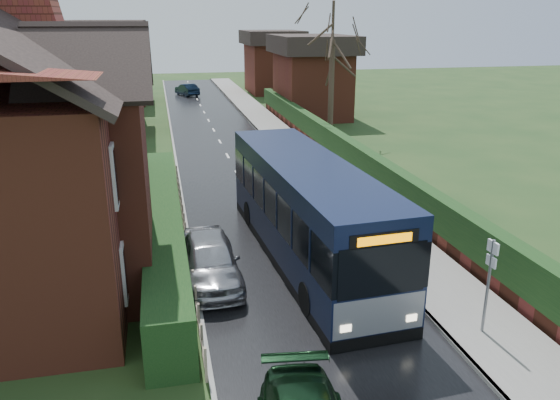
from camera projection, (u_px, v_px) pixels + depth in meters
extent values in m
plane|color=#32481F|center=(306.00, 303.00, 15.79)|extent=(140.00, 140.00, 0.00)
cube|color=black|center=(250.00, 197.00, 25.04)|extent=(6.00, 100.00, 0.02)
cube|color=slate|center=(338.00, 190.00, 25.89)|extent=(2.50, 100.00, 0.14)
cube|color=gray|center=(314.00, 191.00, 25.65)|extent=(0.12, 100.00, 0.14)
cube|color=gray|center=(182.00, 201.00, 24.41)|extent=(0.12, 100.00, 0.10)
cube|color=black|center=(164.00, 226.00, 19.37)|extent=(1.20, 16.00, 1.60)
cube|color=brown|center=(369.00, 183.00, 26.14)|extent=(0.30, 50.00, 0.60)
cube|color=black|center=(370.00, 165.00, 25.85)|extent=(0.60, 50.00, 1.20)
cube|color=brown|center=(104.00, 196.00, 15.56)|extent=(2.50, 4.00, 6.00)
cube|color=silver|center=(125.00, 269.00, 14.27)|extent=(0.08, 1.20, 1.60)
cube|color=black|center=(126.00, 269.00, 14.27)|extent=(0.03, 0.95, 1.35)
cube|color=silver|center=(115.00, 173.00, 13.44)|extent=(0.08, 1.20, 1.60)
cube|color=black|center=(116.00, 173.00, 13.45)|extent=(0.03, 0.95, 1.35)
cube|color=silver|center=(130.00, 217.00, 17.97)|extent=(0.08, 1.20, 1.60)
cube|color=black|center=(131.00, 217.00, 17.98)|extent=(0.03, 0.95, 1.35)
cube|color=silver|center=(123.00, 139.00, 17.14)|extent=(0.08, 1.20, 1.60)
cube|color=black|center=(124.00, 139.00, 17.15)|extent=(0.03, 0.95, 1.35)
cube|color=silver|center=(134.00, 183.00, 21.67)|extent=(0.08, 1.20, 1.60)
cube|color=black|center=(135.00, 183.00, 21.68)|extent=(0.03, 0.95, 1.35)
cube|color=silver|center=(129.00, 118.00, 20.84)|extent=(0.08, 1.20, 1.60)
cube|color=black|center=(129.00, 118.00, 20.85)|extent=(0.03, 0.95, 1.35)
cube|color=silver|center=(136.00, 167.00, 23.99)|extent=(0.08, 1.20, 1.60)
cube|color=black|center=(137.00, 167.00, 23.99)|extent=(0.03, 0.95, 1.35)
cube|color=silver|center=(131.00, 108.00, 23.16)|extent=(0.08, 1.20, 1.60)
cube|color=black|center=(132.00, 108.00, 23.16)|extent=(0.03, 0.95, 1.35)
cube|color=#0E1633|center=(307.00, 233.00, 18.43)|extent=(3.22, 11.28, 1.16)
cube|color=black|center=(307.00, 200.00, 18.05)|extent=(3.24, 11.28, 1.22)
cube|color=#0E1633|center=(308.00, 172.00, 17.75)|extent=(3.22, 11.28, 0.67)
cube|color=black|center=(306.00, 253.00, 18.67)|extent=(3.22, 11.28, 0.35)
cube|color=gray|center=(379.00, 314.00, 13.41)|extent=(2.44, 0.27, 1.01)
cube|color=black|center=(382.00, 270.00, 12.99)|extent=(2.28, 0.22, 1.32)
cube|color=black|center=(384.00, 239.00, 12.73)|extent=(1.78, 0.19, 0.35)
cube|color=#FF8C00|center=(385.00, 239.00, 12.70)|extent=(1.39, 0.13, 0.22)
cube|color=black|center=(377.00, 339.00, 13.62)|extent=(2.49, 0.29, 0.30)
cube|color=#FFF2CC|center=(346.00, 328.00, 13.18)|extent=(0.29, 0.07, 0.18)
cube|color=#FFF2CC|center=(411.00, 318.00, 13.65)|extent=(0.29, 0.07, 0.18)
cylinder|color=black|center=(308.00, 299.00, 15.02)|extent=(0.34, 0.99, 0.97)
cylinder|color=black|center=(384.00, 288.00, 15.62)|extent=(0.34, 0.99, 0.97)
cylinder|color=black|center=(250.00, 214.00, 21.52)|extent=(0.34, 0.99, 0.97)
cylinder|color=black|center=(305.00, 208.00, 22.12)|extent=(0.34, 0.99, 0.97)
imported|color=#A7A7AB|center=(210.00, 260.00, 16.85)|extent=(1.81, 4.35, 1.47)
imported|color=black|center=(187.00, 90.00, 57.26)|extent=(2.52, 3.99, 1.24)
cylinder|color=slate|center=(487.00, 289.00, 13.75)|extent=(0.08, 0.08, 2.69)
cube|color=white|center=(493.00, 247.00, 13.38)|extent=(0.08, 0.41, 0.31)
cube|color=white|center=(491.00, 261.00, 13.50)|extent=(0.06, 0.37, 0.27)
cylinder|color=#372A20|center=(331.00, 93.00, 34.77)|extent=(0.35, 0.35, 6.52)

